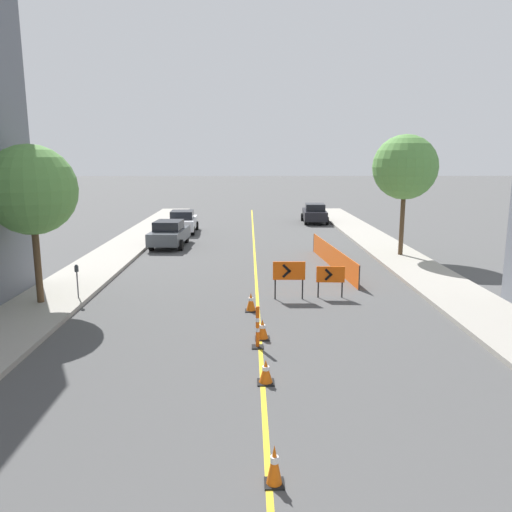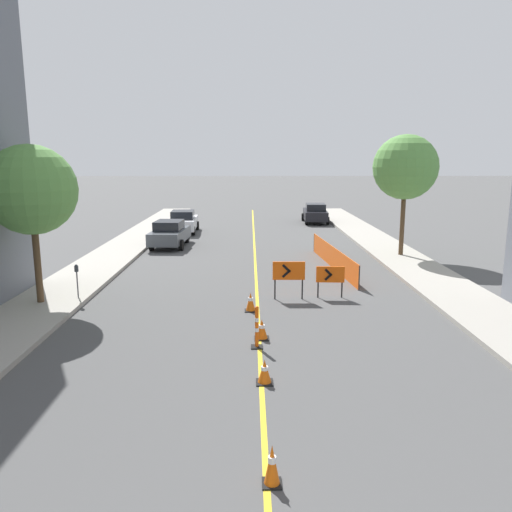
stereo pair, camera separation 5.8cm
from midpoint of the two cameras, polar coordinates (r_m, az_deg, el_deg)
name	(u,v)px [view 1 (the left image)]	position (r m, az deg, el deg)	size (l,w,h in m)	color
lane_stripe	(255,264)	(25.11, -0.16, -0.93)	(0.12, 52.76, 0.01)	gold
sidewalk_left	(102,263)	(26.16, -17.25, -0.77)	(2.75, 52.76, 0.16)	#9E998E
sidewalk_right	(407,262)	(26.33, 16.81, -0.67)	(2.75, 52.76, 0.16)	#9E998E
traffic_cone_third	(274,465)	(8.81, 1.91, -22.77)	(0.33, 0.33, 0.71)	black
traffic_cone_fourth	(266,372)	(12.13, 0.98, -13.07)	(0.41, 0.41, 0.58)	black
traffic_cone_fifth	(262,329)	(14.86, 0.63, -8.37)	(0.43, 0.43, 0.60)	black
traffic_cone_farthest	(251,302)	(17.45, -0.68, -5.27)	(0.41, 0.41, 0.67)	black
delineator_post_rear	(258,330)	(14.14, 0.06, -8.42)	(0.33, 0.33, 1.22)	black
arrow_barricade_primary	(289,272)	(18.76, 3.70, -1.87)	(1.22, 0.09, 1.45)	#EF560C
arrow_barricade_secondary	(330,276)	(19.18, 8.42, -2.24)	(1.08, 0.12, 1.22)	#EF560C
safety_mesh_fence	(333,257)	(24.51, 8.69, -0.13)	(0.78, 8.59, 1.04)	#EF560C
parked_car_curb_near	(169,234)	(30.39, -9.94, 2.55)	(2.04, 4.40, 1.59)	#474C51
parked_car_curb_mid	(183,222)	(35.97, -8.42, 3.92)	(1.96, 4.37, 1.59)	silver
parked_car_curb_far	(315,213)	(41.35, 6.67, 4.89)	(2.05, 4.40, 1.59)	black
parking_meter_near_curb	(77,274)	(19.53, -19.87, -1.96)	(0.12, 0.11, 1.26)	#4C4C51
street_tree_left_near	(31,190)	(19.01, -24.38, 6.87)	(3.12, 3.12, 5.58)	#4C3823
street_tree_right_near	(405,167)	(27.41, 16.62, 9.68)	(3.36, 3.36, 6.30)	#4C3823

